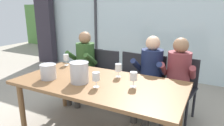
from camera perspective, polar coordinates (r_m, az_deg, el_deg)
name	(u,v)px	position (r m, az deg, el deg)	size (l,w,h in m)	color
ground	(129,103)	(3.55, 4.94, -11.21)	(14.00, 14.00, 0.00)	#9E9384
window_glass_panel	(158,21)	(4.70, 12.97, 11.47)	(7.25, 0.03, 2.60)	silver
window_mullion_left	(96,20)	(5.34, -4.64, 12.21)	(0.06, 0.06, 2.60)	#38383D
hillside_vineyard	(180,29)	(7.79, 18.81, 9.27)	(13.25, 2.40, 1.75)	#568942
curtain_heavy_drape	(45,19)	(6.25, -18.63, 11.93)	(0.56, 0.20, 2.60)	#332D38
dining_table	(99,87)	(2.47, -3.78, -6.85)	(2.05, 1.01, 0.72)	brown
chair_near_curtain	(89,70)	(3.63, -6.45, -1.86)	(0.46, 0.46, 0.88)	#232328
chair_left_of_center	(105,73)	(3.44, -2.01, -2.74)	(0.46, 0.46, 0.88)	#232328
chair_center	(130,76)	(3.27, 5.15, -3.77)	(0.50, 0.50, 0.88)	#232328
chair_right_of_center	(150,79)	(3.18, 10.81, -4.57)	(0.47, 0.47, 0.88)	#232328
chair_near_window_right	(181,84)	(3.11, 19.01, -5.63)	(0.50, 0.50, 0.88)	#232328
person_olive_shirt	(83,62)	(3.49, -8.27, 0.33)	(0.46, 0.61, 1.20)	#2D5123
person_navy_polo	(150,71)	(2.98, 10.68, -2.40)	(0.48, 0.62, 1.20)	#192347
person_maroon_top	(178,76)	(2.90, 18.17, -3.42)	(0.47, 0.62, 1.20)	brown
ice_bucket_primary	(48,71)	(2.63, -17.72, -2.26)	(0.20, 0.20, 0.19)	#B7B7BC
ice_bucket_secondary	(79,72)	(2.40, -9.28, -2.57)	(0.22, 0.22, 0.25)	#B7B7BC
wine_glass_by_left_taster	(96,77)	(2.24, -4.56, -4.03)	(0.08, 0.08, 0.17)	silver
wine_glass_near_bucket	(66,58)	(3.18, -12.92, 1.43)	(0.08, 0.08, 0.17)	silver
wine_glass_center_pour	(118,68)	(2.57, 1.82, -1.46)	(0.08, 0.08, 0.17)	silver
wine_glass_by_right_taster	(133,77)	(2.26, 6.14, -3.95)	(0.08, 0.08, 0.17)	silver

